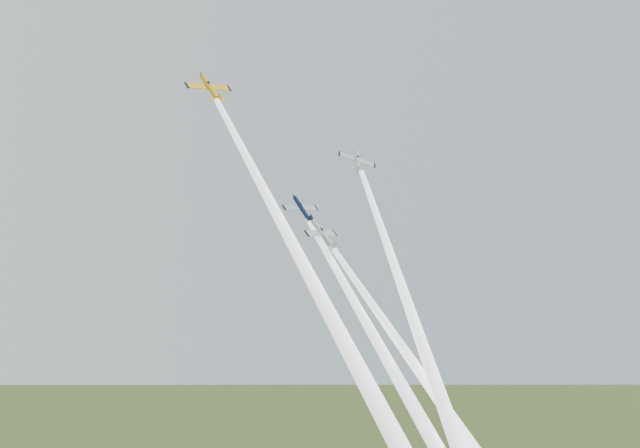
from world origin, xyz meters
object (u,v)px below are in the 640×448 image
(plane_yellow, at_px, (210,88))
(plane_silver_low, at_px, (324,235))
(plane_navy, at_px, (302,209))
(plane_silver_right, at_px, (358,161))

(plane_yellow, xyz_separation_m, plane_silver_low, (14.48, -12.19, -24.73))
(plane_navy, distance_m, plane_silver_low, 8.44)
(plane_navy, height_order, plane_silver_right, plane_silver_right)
(plane_yellow, xyz_separation_m, plane_navy, (15.14, -5.48, -19.66))
(plane_silver_low, bearing_deg, plane_navy, 68.38)
(plane_navy, height_order, plane_silver_low, plane_navy)
(plane_navy, bearing_deg, plane_yellow, 157.91)
(plane_silver_right, height_order, plane_silver_low, plane_silver_right)
(plane_yellow, bearing_deg, plane_silver_low, -41.70)
(plane_silver_right, distance_m, plane_silver_low, 22.35)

